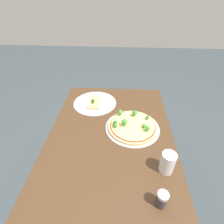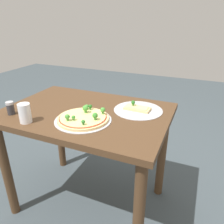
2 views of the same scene
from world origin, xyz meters
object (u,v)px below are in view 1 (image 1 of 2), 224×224
drinking_cup (168,163)px  pizza_tray_slice (95,103)px  condiment_shaker (162,199)px  pizza_tray_whole (132,126)px  dining_table (111,148)px

drinking_cup → pizza_tray_slice: bearing=-142.1°
drinking_cup → condiment_shaker: bearing=-17.0°
pizza_tray_whole → condiment_shaker: 0.45m
pizza_tray_slice → drinking_cup: (0.52, 0.41, 0.05)m
pizza_tray_whole → drinking_cup: 0.32m
pizza_tray_slice → condiment_shaker: size_ratio=3.86×
pizza_tray_slice → condiment_shaker: 0.77m
dining_table → pizza_tray_whole: size_ratio=3.18×
dining_table → pizza_tray_whole: (-0.06, 0.13, 0.14)m
pizza_tray_slice → drinking_cup: 0.66m
condiment_shaker → pizza_tray_whole: bearing=-167.5°
pizza_tray_slice → drinking_cup: size_ratio=2.78×
pizza_tray_whole → pizza_tray_slice: bearing=-132.8°
pizza_tray_whole → condiment_shaker: size_ratio=4.09×
condiment_shaker → pizza_tray_slice: bearing=-152.4°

